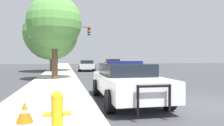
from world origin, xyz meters
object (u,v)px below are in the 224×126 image
object	(u,v)px
police_car	(126,81)
tree_sidewalk_mid	(51,33)
traffic_cone	(25,112)
traffic_light	(69,38)
fire_hydrant	(57,112)
car_background_midblock	(87,65)
car_background_oncoming	(113,64)
tree_sidewalk_near	(54,23)

from	to	relation	value
police_car	tree_sidewalk_mid	size ratio (longest dim) A/B	0.69
tree_sidewalk_mid	traffic_cone	bearing A→B (deg)	-88.36
traffic_light	tree_sidewalk_mid	bearing A→B (deg)	144.30
fire_hydrant	tree_sidewalk_mid	distance (m)	21.95
car_background_midblock	traffic_cone	distance (m)	21.77
police_car	traffic_light	world-z (taller)	traffic_light
car_background_midblock	car_background_oncoming	size ratio (longest dim) A/B	1.12
tree_sidewalk_near	car_background_midblock	bearing A→B (deg)	72.93
police_car	fire_hydrant	distance (m)	4.25
police_car	traffic_light	xyz separation A→B (m)	(-1.67, 16.59, 2.96)
traffic_light	car_background_midblock	bearing A→B (deg)	48.74
traffic_light	car_background_midblock	world-z (taller)	traffic_light
fire_hydrant	tree_sidewalk_near	size ratio (longest dim) A/B	0.15
car_background_oncoming	traffic_cone	bearing A→B (deg)	69.31
traffic_cone	car_background_oncoming	bearing A→B (deg)	73.00
traffic_light	tree_sidewalk_near	bearing A→B (deg)	-98.10
car_background_midblock	traffic_cone	xyz separation A→B (m)	(-3.55, -21.47, -0.35)
fire_hydrant	car_background_midblock	xyz separation A→B (m)	(2.80, 22.56, 0.13)
car_background_midblock	tree_sidewalk_mid	xyz separation A→B (m)	(-4.13, -1.00, 3.71)
traffic_light	police_car	bearing A→B (deg)	-84.25
fire_hydrant	tree_sidewalk_mid	size ratio (longest dim) A/B	0.12
police_car	tree_sidewalk_mid	xyz separation A→B (m)	(-3.67, 18.03, 3.68)
police_car	tree_sidewalk_mid	distance (m)	18.76
police_car	car_background_oncoming	xyz separation A→B (m)	(4.51, 22.38, 0.02)
car_background_oncoming	fire_hydrant	bearing A→B (deg)	71.52
police_car	tree_sidewalk_near	distance (m)	9.28
fire_hydrant	traffic_light	world-z (taller)	traffic_light
traffic_cone	police_car	bearing A→B (deg)	38.47
car_background_oncoming	tree_sidewalk_near	world-z (taller)	tree_sidewalk_near
police_car	car_background_oncoming	bearing A→B (deg)	-100.43
fire_hydrant	tree_sidewalk_near	bearing A→B (deg)	92.59
traffic_light	traffic_cone	xyz separation A→B (m)	(-1.41, -19.04, -3.35)
traffic_cone	traffic_light	bearing A→B (deg)	85.76
traffic_light	tree_sidewalk_mid	world-z (taller)	tree_sidewalk_mid
traffic_light	traffic_cone	distance (m)	19.38
police_car	tree_sidewalk_near	world-z (taller)	tree_sidewalk_near
car_background_midblock	tree_sidewalk_mid	distance (m)	5.64
car_background_oncoming	tree_sidewalk_near	size ratio (longest dim) A/B	0.69
fire_hydrant	traffic_cone	distance (m)	1.34
fire_hydrant	tree_sidewalk_near	distance (m)	12.23
traffic_light	tree_sidewalk_near	world-z (taller)	tree_sidewalk_near
police_car	traffic_light	size ratio (longest dim) A/B	1.00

